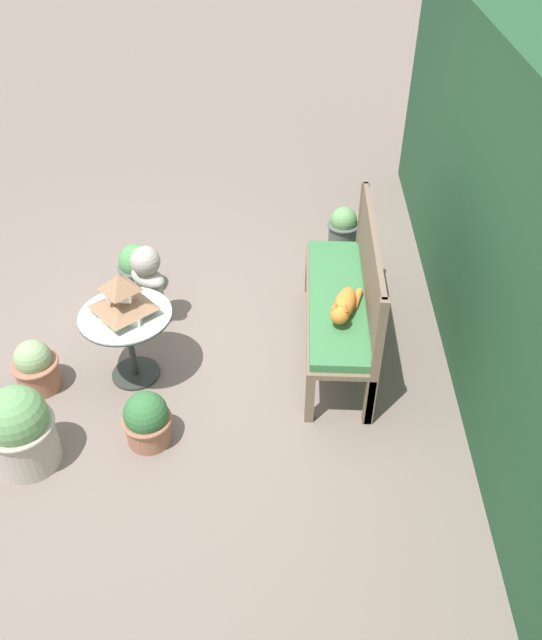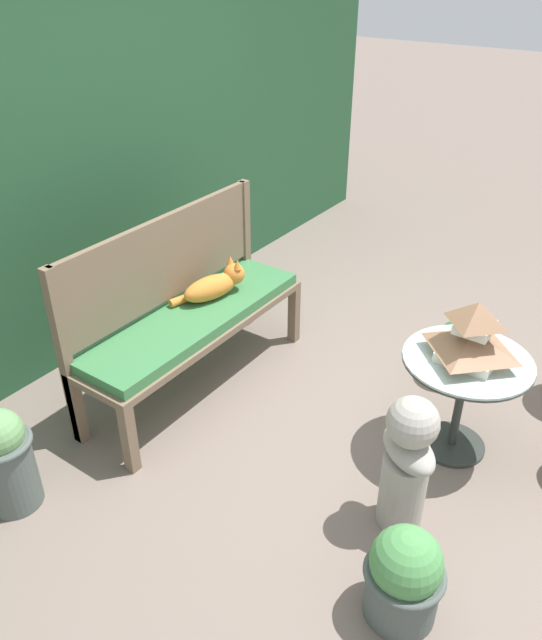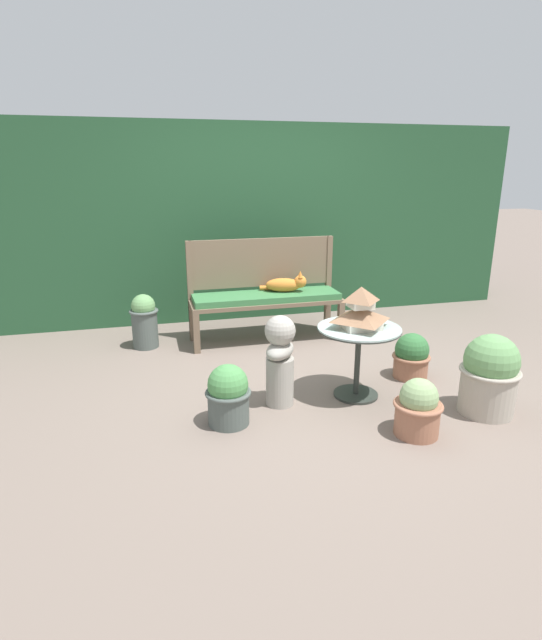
{
  "view_description": "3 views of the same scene",
  "coord_description": "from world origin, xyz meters",
  "px_view_note": "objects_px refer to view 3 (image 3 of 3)",
  "views": [
    {
      "loc": [
        3.51,
        0.73,
        3.19
      ],
      "look_at": [
        0.19,
        0.58,
        0.51
      ],
      "focal_mm": 35.0,
      "sensor_mm": 36.0,
      "label": 1
    },
    {
      "loc": [
        -2.37,
        -1.07,
        2.31
      ],
      "look_at": [
        -0.07,
        0.55,
        0.61
      ],
      "focal_mm": 35.0,
      "sensor_mm": 36.0,
      "label": 2
    },
    {
      "loc": [
        -1.32,
        -3.72,
        1.73
      ],
      "look_at": [
        -0.19,
        0.61,
        0.36
      ],
      "focal_mm": 28.0,
      "sensor_mm": 36.0,
      "label": 3
    }
  ],
  "objects_px": {
    "potted_plant_table_far": "(144,320)",
    "potted_plant_path_edge": "(418,409)",
    "garden_bust": "(280,358)",
    "potted_plant_bench_right": "(411,357)",
    "cat": "(287,284)",
    "patio_table": "(358,343)",
    "garden_bench": "(266,300)",
    "potted_plant_bench_left": "(228,395)",
    "pagoda_birdhouse": "(360,310)",
    "potted_plant_table_near": "(490,375)"
  },
  "relations": [
    {
      "from": "patio_table",
      "to": "garden_bust",
      "type": "distance_m",
      "value": 0.62
    },
    {
      "from": "potted_plant_bench_left",
      "to": "garden_bust",
      "type": "bearing_deg",
      "value": 25.36
    },
    {
      "from": "potted_plant_bench_right",
      "to": "potted_plant_path_edge",
      "type": "bearing_deg",
      "value": -117.28
    },
    {
      "from": "cat",
      "to": "patio_table",
      "type": "relative_size",
      "value": 0.72
    },
    {
      "from": "pagoda_birdhouse",
      "to": "potted_plant_bench_right",
      "type": "distance_m",
      "value": 0.82
    },
    {
      "from": "garden_bench",
      "to": "patio_table",
      "type": "xyz_separation_m",
      "value": [
        0.36,
        -1.46,
        0.02
      ]
    },
    {
      "from": "patio_table",
      "to": "potted_plant_table_near",
      "type": "relative_size",
      "value": 1.06
    },
    {
      "from": "garden_bust",
      "to": "cat",
      "type": "bearing_deg",
      "value": 17.86
    },
    {
      "from": "patio_table",
      "to": "potted_plant_table_far",
      "type": "bearing_deg",
      "value": 135.3
    },
    {
      "from": "garden_bust",
      "to": "potted_plant_bench_right",
      "type": "relative_size",
      "value": 1.79
    },
    {
      "from": "potted_plant_table_far",
      "to": "potted_plant_path_edge",
      "type": "relative_size",
      "value": 1.35
    },
    {
      "from": "pagoda_birdhouse",
      "to": "potted_plant_bench_right",
      "type": "height_order",
      "value": "pagoda_birdhouse"
    },
    {
      "from": "garden_bust",
      "to": "potted_plant_table_far",
      "type": "xyz_separation_m",
      "value": [
        -0.96,
        1.55,
        -0.09
      ]
    },
    {
      "from": "patio_table",
      "to": "cat",
      "type": "bearing_deg",
      "value": 95.34
    },
    {
      "from": "garden_bust",
      "to": "potted_plant_table_near",
      "type": "height_order",
      "value": "garden_bust"
    },
    {
      "from": "potted_plant_bench_left",
      "to": "potted_plant_table_near",
      "type": "distance_m",
      "value": 1.89
    },
    {
      "from": "cat",
      "to": "potted_plant_table_near",
      "type": "height_order",
      "value": "cat"
    },
    {
      "from": "patio_table",
      "to": "potted_plant_table_near",
      "type": "height_order",
      "value": "potted_plant_table_near"
    },
    {
      "from": "potted_plant_table_far",
      "to": "pagoda_birdhouse",
      "type": "bearing_deg",
      "value": -44.7
    },
    {
      "from": "potted_plant_bench_left",
      "to": "potted_plant_bench_right",
      "type": "relative_size",
      "value": 1.12
    },
    {
      "from": "garden_bench",
      "to": "potted_plant_table_near",
      "type": "bearing_deg",
      "value": -59.19
    },
    {
      "from": "pagoda_birdhouse",
      "to": "potted_plant_table_near",
      "type": "height_order",
      "value": "pagoda_birdhouse"
    },
    {
      "from": "potted_plant_bench_right",
      "to": "garden_bust",
      "type": "bearing_deg",
      "value": -170.38
    },
    {
      "from": "patio_table",
      "to": "pagoda_birdhouse",
      "type": "relative_size",
      "value": 1.77
    },
    {
      "from": "cat",
      "to": "garden_bust",
      "type": "distance_m",
      "value": 1.56
    },
    {
      "from": "potted_plant_bench_right",
      "to": "potted_plant_path_edge",
      "type": "height_order",
      "value": "potted_plant_path_edge"
    },
    {
      "from": "garden_bench",
      "to": "potted_plant_bench_right",
      "type": "xyz_separation_m",
      "value": [
        0.96,
        -1.24,
        -0.24
      ]
    },
    {
      "from": "garden_bust",
      "to": "potted_plant_path_edge",
      "type": "bearing_deg",
      "value": -95.19
    },
    {
      "from": "potted_plant_table_far",
      "to": "potted_plant_bench_left",
      "type": "bearing_deg",
      "value": -73.1
    },
    {
      "from": "potted_plant_path_edge",
      "to": "pagoda_birdhouse",
      "type": "bearing_deg",
      "value": 102.8
    },
    {
      "from": "pagoda_birdhouse",
      "to": "potted_plant_path_edge",
      "type": "height_order",
      "value": "pagoda_birdhouse"
    },
    {
      "from": "pagoda_birdhouse",
      "to": "potted_plant_bench_left",
      "type": "xyz_separation_m",
      "value": [
        -1.05,
        -0.19,
        -0.48
      ]
    },
    {
      "from": "patio_table",
      "to": "potted_plant_table_near",
      "type": "distance_m",
      "value": 0.96
    },
    {
      "from": "cat",
      "to": "pagoda_birdhouse",
      "type": "xyz_separation_m",
      "value": [
        0.14,
        -1.49,
        0.12
      ]
    },
    {
      "from": "cat",
      "to": "pagoda_birdhouse",
      "type": "bearing_deg",
      "value": -69.58
    },
    {
      "from": "potted_plant_bench_right",
      "to": "potted_plant_path_edge",
      "type": "distance_m",
      "value": 0.99
    },
    {
      "from": "potted_plant_table_far",
      "to": "potted_plant_path_edge",
      "type": "xyz_separation_m",
      "value": [
        1.73,
        -2.22,
        -0.09
      ]
    },
    {
      "from": "garden_bench",
      "to": "potted_plant_table_near",
      "type": "xyz_separation_m",
      "value": [
        1.17,
        -1.96,
        -0.13
      ]
    },
    {
      "from": "patio_table",
      "to": "potted_plant_path_edge",
      "type": "bearing_deg",
      "value": -77.2
    },
    {
      "from": "garden_bust",
      "to": "potted_plant_bench_left",
      "type": "bearing_deg",
      "value": 151.29
    },
    {
      "from": "patio_table",
      "to": "potted_plant_bench_left",
      "type": "relative_size",
      "value": 1.45
    },
    {
      "from": "potted_plant_path_edge",
      "to": "potted_plant_bench_right",
      "type": "bearing_deg",
      "value": 62.72
    },
    {
      "from": "potted_plant_bench_left",
      "to": "potted_plant_bench_right",
      "type": "bearing_deg",
      "value": 13.97
    },
    {
      "from": "patio_table",
      "to": "pagoda_birdhouse",
      "type": "height_order",
      "value": "pagoda_birdhouse"
    },
    {
      "from": "pagoda_birdhouse",
      "to": "potted_plant_path_edge",
      "type": "relative_size",
      "value": 0.9
    },
    {
      "from": "potted_plant_path_edge",
      "to": "garden_bench",
      "type": "bearing_deg",
      "value": 103.54
    },
    {
      "from": "potted_plant_path_edge",
      "to": "potted_plant_bench_left",
      "type": "bearing_deg",
      "value": 158.68
    },
    {
      "from": "garden_bust",
      "to": "potted_plant_path_edge",
      "type": "xyz_separation_m",
      "value": [
        0.77,
        -0.67,
        -0.18
      ]
    },
    {
      "from": "potted_plant_table_near",
      "to": "potted_plant_bench_left",
      "type": "bearing_deg",
      "value": 170.5
    },
    {
      "from": "potted_plant_table_near",
      "to": "garden_bench",
      "type": "bearing_deg",
      "value": 120.81
    }
  ]
}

